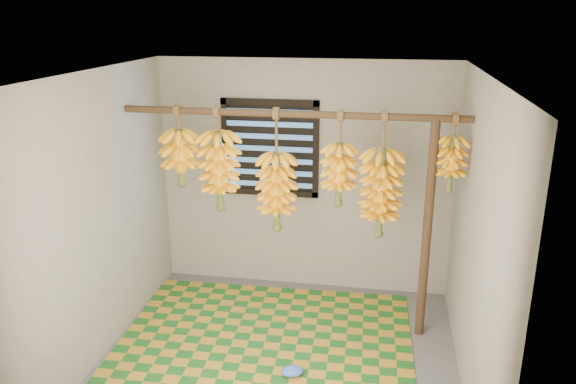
% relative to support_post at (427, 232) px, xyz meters
% --- Properties ---
extents(floor, '(3.00, 3.00, 0.01)m').
position_rel_support_post_xyz_m(floor, '(-1.20, -0.70, -1.00)').
color(floor, '#515151').
rests_on(floor, ground).
extents(ceiling, '(3.00, 3.00, 0.01)m').
position_rel_support_post_xyz_m(ceiling, '(-1.20, -0.70, 1.40)').
color(ceiling, silver).
rests_on(ceiling, wall_back).
extents(wall_back, '(3.00, 0.01, 2.40)m').
position_rel_support_post_xyz_m(wall_back, '(-1.20, 0.80, 0.20)').
color(wall_back, gray).
rests_on(wall_back, floor).
extents(wall_left, '(0.01, 3.00, 2.40)m').
position_rel_support_post_xyz_m(wall_left, '(-2.71, -0.70, 0.20)').
color(wall_left, gray).
rests_on(wall_left, floor).
extents(wall_right, '(0.01, 3.00, 2.40)m').
position_rel_support_post_xyz_m(wall_right, '(0.30, -0.70, 0.20)').
color(wall_right, gray).
rests_on(wall_right, floor).
extents(window, '(1.00, 0.04, 1.00)m').
position_rel_support_post_xyz_m(window, '(-1.55, 0.78, 0.50)').
color(window, black).
rests_on(window, wall_back).
extents(hanging_pole, '(3.00, 0.06, 0.06)m').
position_rel_support_post_xyz_m(hanging_pole, '(-1.20, 0.00, 1.00)').
color(hanging_pole, '#48301B').
rests_on(hanging_pole, wall_left).
extents(support_post, '(0.08, 0.08, 2.00)m').
position_rel_support_post_xyz_m(support_post, '(0.00, 0.00, 0.00)').
color(support_post, '#48301B').
rests_on(support_post, floor).
extents(woven_mat, '(2.67, 2.16, 0.01)m').
position_rel_support_post_xyz_m(woven_mat, '(-1.37, -0.40, -0.99)').
color(woven_mat, '#1B5C1D').
rests_on(woven_mat, floor).
extents(plastic_bag, '(0.22, 0.19, 0.08)m').
position_rel_support_post_xyz_m(plastic_bag, '(-1.04, -0.84, -0.95)').
color(plastic_bag, blue).
rests_on(plastic_bag, woven_mat).
extents(banana_bunch_a, '(0.33, 0.33, 0.73)m').
position_rel_support_post_xyz_m(banana_bunch_a, '(-2.21, 0.00, 0.58)').
color(banana_bunch_a, brown).
rests_on(banana_bunch_a, hanging_pole).
extents(banana_bunch_b, '(0.35, 0.35, 0.95)m').
position_rel_support_post_xyz_m(banana_bunch_b, '(-1.85, -0.00, 0.46)').
color(banana_bunch_b, brown).
rests_on(banana_bunch_b, hanging_pole).
extents(banana_bunch_c, '(0.34, 0.34, 1.11)m').
position_rel_support_post_xyz_m(banana_bunch_c, '(-1.33, -0.00, 0.30)').
color(banana_bunch_c, brown).
rests_on(banana_bunch_c, hanging_pole).
extents(banana_bunch_d, '(0.30, 0.30, 0.84)m').
position_rel_support_post_xyz_m(banana_bunch_d, '(-0.78, 0.00, 0.49)').
color(banana_bunch_d, brown).
rests_on(banana_bunch_d, hanging_pole).
extents(banana_bunch_e, '(0.36, 0.36, 1.11)m').
position_rel_support_post_xyz_m(banana_bunch_e, '(-0.41, 0.00, 0.33)').
color(banana_bunch_e, brown).
rests_on(banana_bunch_e, hanging_pole).
extents(banana_bunch_f, '(0.27, 0.27, 0.67)m').
position_rel_support_post_xyz_m(banana_bunch_f, '(0.15, 0.00, 0.62)').
color(banana_bunch_f, brown).
rests_on(banana_bunch_f, hanging_pole).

